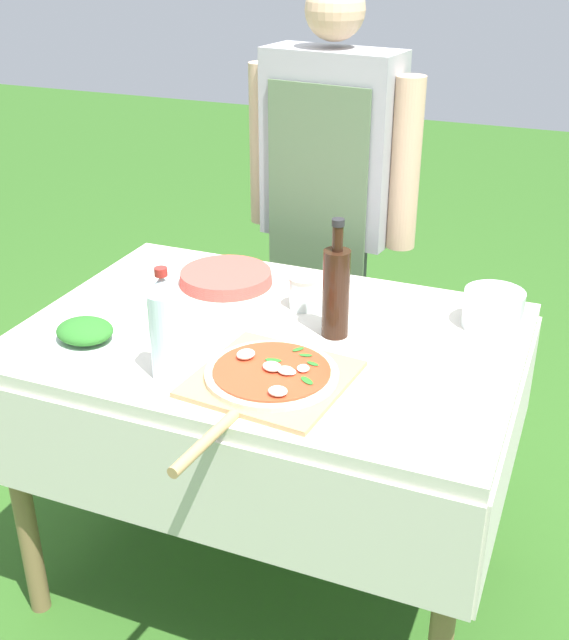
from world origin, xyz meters
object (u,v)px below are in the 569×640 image
(prep_table, at_px, (270,370))
(herb_container, at_px, (85,332))
(plate_stack, at_px, (226,277))
(sauce_jar, at_px, (303,294))
(pizza_on_peel, at_px, (269,378))
(person_cook, at_px, (330,193))
(water_bottle, at_px, (165,327))
(mixing_tub, at_px, (493,309))
(oil_bottle, at_px, (336,290))

(prep_table, xyz_separation_m, herb_container, (-0.39, -0.21, 0.13))
(prep_table, bearing_deg, plate_stack, 135.30)
(sauce_jar, bearing_deg, pizza_on_peel, -79.84)
(person_cook, xyz_separation_m, water_bottle, (-0.03, -1.00, -0.01))
(water_bottle, bearing_deg, mixing_tub, 39.73)
(prep_table, height_order, oil_bottle, oil_bottle)
(mixing_tub, bearing_deg, sauce_jar, -170.77)
(herb_container, xyz_separation_m, plate_stack, (0.16, 0.44, -0.01))
(pizza_on_peel, distance_m, plate_stack, 0.56)
(oil_bottle, relative_size, water_bottle, 1.14)
(person_cook, distance_m, water_bottle, 1.00)
(person_cook, height_order, herb_container, person_cook)
(water_bottle, height_order, herb_container, water_bottle)
(herb_container, xyz_separation_m, mixing_tub, (0.88, 0.45, 0.02))
(person_cook, bearing_deg, oil_bottle, 117.70)
(water_bottle, bearing_deg, plate_stack, 101.60)
(water_bottle, distance_m, mixing_tub, 0.81)
(mixing_tub, xyz_separation_m, plate_stack, (-0.73, -0.01, -0.03))
(oil_bottle, height_order, herb_container, oil_bottle)
(person_cook, relative_size, mixing_tub, 10.48)
(plate_stack, bearing_deg, sauce_jar, -14.71)
(mixing_tub, bearing_deg, person_cook, 140.85)
(prep_table, bearing_deg, pizza_on_peel, -67.46)
(water_bottle, height_order, plate_stack, water_bottle)
(sauce_jar, bearing_deg, water_bottle, -108.84)
(person_cook, bearing_deg, plate_stack, 82.66)
(prep_table, bearing_deg, person_cook, 97.86)
(pizza_on_peel, bearing_deg, prep_table, 118.04)
(pizza_on_peel, height_order, mixing_tub, mixing_tub)
(prep_table, distance_m, plate_stack, 0.35)
(plate_stack, bearing_deg, herb_container, -109.82)
(prep_table, distance_m, mixing_tub, 0.57)
(person_cook, distance_m, plate_stack, 0.52)
(herb_container, distance_m, plate_stack, 0.47)
(mixing_tub, bearing_deg, pizza_on_peel, -130.95)
(herb_container, relative_size, plate_stack, 0.76)
(pizza_on_peel, bearing_deg, oil_bottle, 83.71)
(prep_table, distance_m, oil_bottle, 0.27)
(oil_bottle, relative_size, mixing_tub, 2.01)
(prep_table, distance_m, herb_container, 0.46)
(herb_container, height_order, plate_stack, herb_container)
(prep_table, bearing_deg, herb_container, -151.26)
(pizza_on_peel, relative_size, plate_stack, 2.14)
(mixing_tub, relative_size, plate_stack, 0.57)
(water_bottle, bearing_deg, sauce_jar, 71.16)
(pizza_on_peel, xyz_separation_m, water_bottle, (-0.22, -0.05, 0.11))
(oil_bottle, relative_size, herb_container, 1.51)
(oil_bottle, bearing_deg, person_cook, 110.35)
(pizza_on_peel, relative_size, mixing_tub, 3.74)
(prep_table, relative_size, plate_stack, 4.69)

